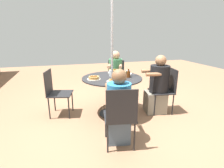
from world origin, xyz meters
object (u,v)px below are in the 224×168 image
Objects in this scene: diner_west at (157,87)px; diner_south at (119,109)px; patio_chair_east at (55,90)px; pancake_plate_a at (126,73)px; coffee_cup at (128,73)px; patio_chair_west at (166,88)px; pancake_plate_c at (94,78)px; pancake_plate_b at (113,71)px; patio_chair_north at (116,76)px; pancake_plate_d at (114,81)px; patio_chair_south at (120,114)px; drinking_glass_a at (111,73)px; syrup_bottle at (128,74)px; diner_north at (115,77)px; patio_table at (112,85)px; drinking_glass_b at (119,75)px.

diner_south is at bearing 134.85° from diner_west.
pancake_plate_a is at bearing 101.55° from patio_chair_east.
diner_south is 9.38× the size of coffee_cup.
diner_south reaches higher than patio_chair_west.
patio_chair_east is at bearing 66.84° from pancake_plate_c.
patio_chair_east is 1.23m from pancake_plate_b.
diner_south is 4.45× the size of pancake_plate_a.
patio_chair_north is 3.62× the size of pancake_plate_d.
patio_chair_south reaches higher than pancake_plate_b.
diner_south is 1.24m from pancake_plate_a.
diner_west is 0.96m from pancake_plate_b.
patio_chair_north reaches higher than drinking_glass_a.
syrup_bottle is at bearing 106.28° from patio_chair_north.
patio_chair_east is at bearing 96.57° from pancake_plate_b.
patio_chair_south is 0.77× the size of diner_west.
diner_west reaches higher than diner_north.
patio_chair_east is 3.62× the size of pancake_plate_a.
syrup_bottle is at bearing 109.27° from diner_north.
syrup_bottle is at bearing -160.56° from pancake_plate_b.
patio_table is 0.44m from pancake_plate_b.
diner_west is at bearing -99.05° from patio_table.
pancake_plate_d is at bearing 74.57° from patio_chair_east.
patio_chair_east is 1.24m from drinking_glass_b.
diner_south is 6.79× the size of syrup_bottle.
patio_chair_west is at bearing -96.73° from drinking_glass_b.
patio_chair_north reaches higher than pancake_plate_d.
diner_north reaches higher than patio_table.
diner_west reaches higher than drinking_glass_b.
patio_table is 0.98× the size of diner_north.
patio_chair_south is 7.63× the size of coffee_cup.
syrup_bottle is (0.81, -0.44, 0.31)m from diner_south.
drinking_glass_b is at bearing 92.32° from patio_chair_west.
coffee_cup reaches higher than pancake_plate_c.
drinking_glass_b is (0.02, 0.18, -0.01)m from syrup_bottle.
diner_north is 0.85m from drinking_glass_a.
coffee_cup is at bearing -50.53° from pancake_plate_d.
patio_chair_north is 3.62× the size of pancake_plate_c.
diner_south is at bearing 95.04° from patio_chair_north.
diner_north is 4.69× the size of pancake_plate_b.
pancake_plate_b is (0.52, 0.76, 0.26)m from diner_west.
drinking_glass_b is (-0.06, -0.12, 0.20)m from patio_table.
pancake_plate_a is 0.65m from pancake_plate_d.
drinking_glass_b is at bearing -147.60° from drinking_glass_a.
pancake_plate_a is 0.36m from drinking_glass_b.
pancake_plate_c is at bearing 73.83° from diner_north.
diner_south reaches higher than pancake_plate_b.
drinking_glass_a reaches higher than pancake_plate_a.
patio_chair_west is at bearing -96.73° from syrup_bottle.
diner_west is 4.70× the size of pancake_plate_d.
drinking_glass_a is at bearing 88.50° from patio_chair_north.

